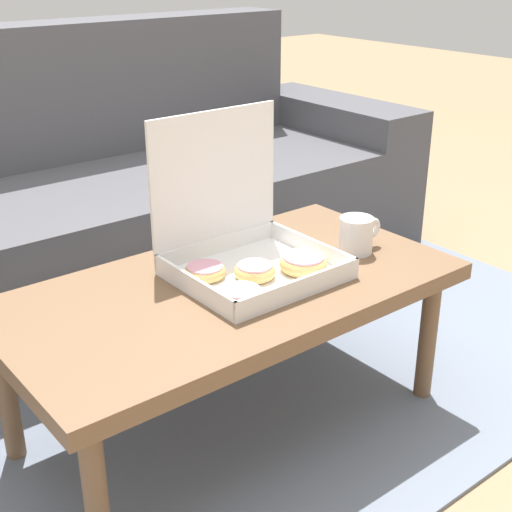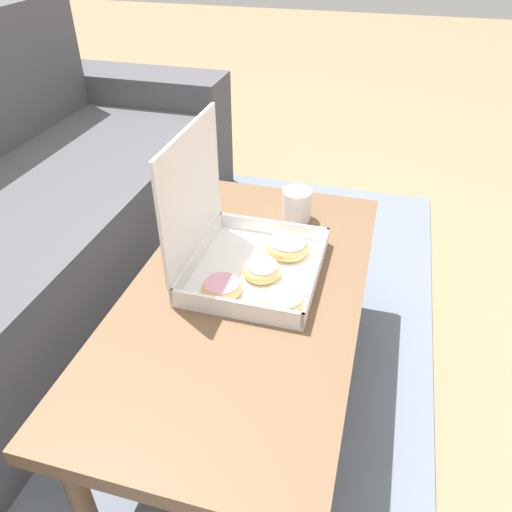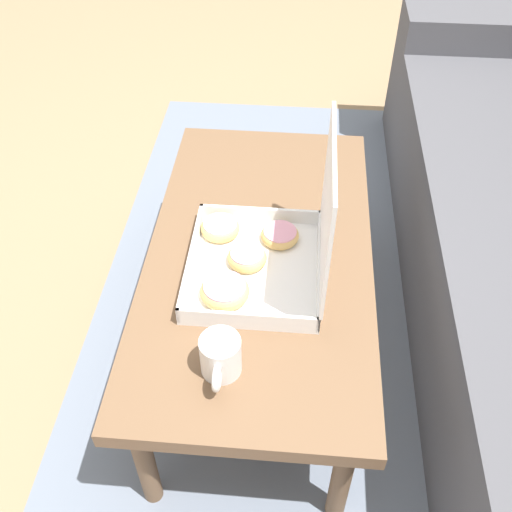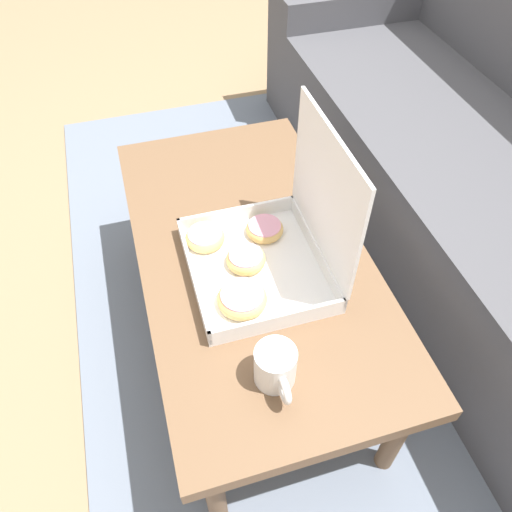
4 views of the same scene
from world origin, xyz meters
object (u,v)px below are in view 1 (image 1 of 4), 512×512
Objects in this scene: coffee_table at (230,300)px; coffee_mug at (357,235)px; pastry_box at (248,250)px; couch at (67,217)px.

coffee_table is 8.29× the size of coffee_mug.
coffee_table is 0.12m from pastry_box.
couch is at bearing 111.08° from coffee_mug.
coffee_mug is at bearing -68.92° from couch.
coffee_table is 2.92× the size of pastry_box.
pastry_box reaches higher than coffee_mug.
coffee_mug is at bearing -8.08° from coffee_table.
coffee_mug is (0.35, -0.05, 0.09)m from coffee_table.
pastry_box is 0.30m from coffee_mug.
couch is at bearing 90.00° from coffee_table.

